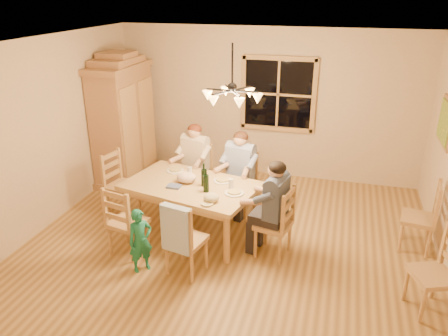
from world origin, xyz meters
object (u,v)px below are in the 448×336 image
(chair_near_left, at_px, (129,232))
(child, at_px, (140,241))
(chandelier, at_px, (232,95))
(chair_far_left, at_px, (196,185))
(wine_bottle_a, at_px, (204,175))
(chair_end_right, at_px, (273,234))
(adult_plaid_man, at_px, (240,163))
(chair_spare_front, at_px, (430,287))
(chair_end_left, at_px, (123,195))
(adult_woman, at_px, (195,154))
(chair_far_right, at_px, (240,195))
(dining_table, at_px, (191,190))
(chair_spare_back, at_px, (416,228))
(wine_bottle_b, at_px, (206,180))
(chair_near_right, at_px, (186,250))
(armoire, at_px, (124,123))
(adult_slate_man, at_px, (275,197))

(chair_near_left, distance_m, child, 0.46)
(chandelier, relative_size, chair_far_left, 0.78)
(wine_bottle_a, bearing_deg, chair_end_right, -14.18)
(adult_plaid_man, distance_m, chair_spare_front, 3.07)
(chair_spare_front, bearing_deg, chair_far_left, 39.14)
(chair_end_left, bearing_deg, adult_woman, 136.74)
(chair_spare_front, bearing_deg, chair_far_right, 34.80)
(dining_table, xyz_separation_m, adult_plaid_man, (0.52, 0.76, 0.18))
(chair_end_right, relative_size, adult_plaid_man, 1.13)
(chair_end_left, relative_size, chair_end_right, 1.00)
(chair_spare_back, bearing_deg, chair_spare_front, -172.06)
(wine_bottle_b, height_order, child, wine_bottle_b)
(chair_near_right, bearing_deg, adult_woman, 117.90)
(chandelier, relative_size, chair_near_left, 0.78)
(chair_far_left, relative_size, chair_far_right, 1.00)
(chair_end_left, height_order, adult_plaid_man, adult_plaid_man)
(wine_bottle_b, xyz_separation_m, chair_spare_back, (2.77, 0.58, -0.62))
(wine_bottle_b, bearing_deg, chandelier, 18.36)
(dining_table, relative_size, chair_near_left, 2.02)
(chair_spare_front, bearing_deg, chair_end_left, 52.78)
(chair_near_right, relative_size, chair_end_left, 1.00)
(dining_table, bearing_deg, armoire, 139.85)
(chair_near_right, distance_m, wine_bottle_b, 0.98)
(chandelier, bearing_deg, chair_near_left, -151.38)
(chair_far_left, relative_size, chair_spare_back, 1.00)
(wine_bottle_b, bearing_deg, chair_far_right, 75.62)
(wine_bottle_b, height_order, chair_spare_back, wine_bottle_b)
(chair_far_right, distance_m, chair_end_right, 1.24)
(chair_end_left, bearing_deg, dining_table, 90.00)
(dining_table, relative_size, chair_far_left, 2.02)
(wine_bottle_b, relative_size, chair_spare_back, 0.33)
(chair_far_right, xyz_separation_m, chair_end_right, (0.70, -1.02, 0.00))
(child, bearing_deg, chair_spare_front, -43.37)
(chair_end_left, xyz_separation_m, chair_spare_front, (4.28, -1.15, 0.00))
(chair_far_right, height_order, wine_bottle_a, wine_bottle_a)
(chair_near_left, xyz_separation_m, wine_bottle_a, (0.82, 0.73, 0.62))
(dining_table, bearing_deg, child, -105.66)
(chair_near_left, height_order, child, chair_near_left)
(dining_table, distance_m, chair_end_right, 1.30)
(chair_far_left, relative_size, chair_near_left, 1.00)
(armoire, height_order, wine_bottle_b, armoire)
(child, relative_size, chair_spare_front, 0.85)
(wine_bottle_a, bearing_deg, adult_woman, 116.19)
(chair_end_left, bearing_deg, wine_bottle_b, 85.88)
(chair_end_right, bearing_deg, adult_slate_man, 0.00)
(chair_spare_back, bearing_deg, adult_plaid_man, 89.99)
(chair_end_right, distance_m, child, 1.71)
(adult_plaid_man, bearing_deg, armoire, -6.10)
(wine_bottle_a, xyz_separation_m, wine_bottle_b, (0.09, -0.17, 0.00))
(chair_near_right, height_order, adult_slate_man, adult_slate_man)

